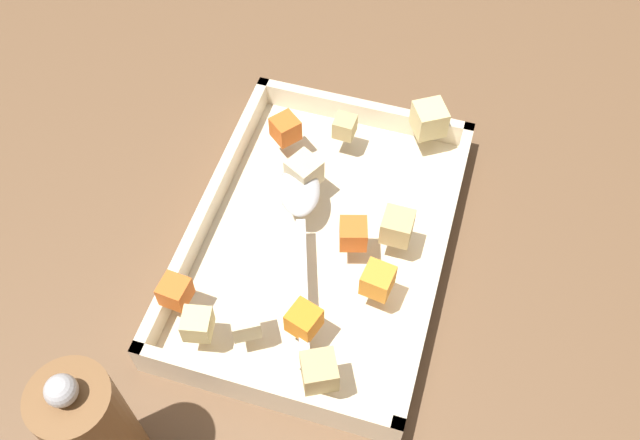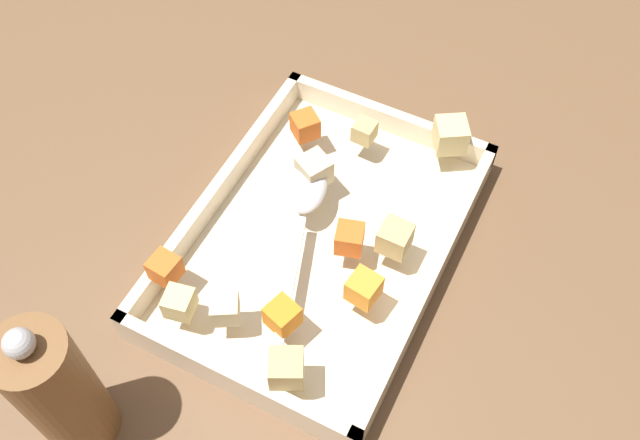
# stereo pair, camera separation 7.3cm
# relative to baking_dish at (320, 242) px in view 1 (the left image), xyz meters

# --- Properties ---
(ground_plane) EXTENTS (4.00, 4.00, 0.00)m
(ground_plane) POSITION_rel_baking_dish_xyz_m (0.02, -0.02, -0.01)
(ground_plane) COLOR brown
(baking_dish) EXTENTS (0.37, 0.26, 0.05)m
(baking_dish) POSITION_rel_baking_dish_xyz_m (0.00, 0.00, 0.00)
(baking_dish) COLOR beige
(baking_dish) RESTS_ON ground_plane
(carrot_chunk_heap_side) EXTENTS (0.03, 0.03, 0.03)m
(carrot_chunk_heap_side) POSITION_rel_baking_dish_xyz_m (-0.12, 0.11, 0.05)
(carrot_chunk_heap_side) COLOR orange
(carrot_chunk_heap_side) RESTS_ON baking_dish
(carrot_chunk_heap_top) EXTENTS (0.03, 0.03, 0.03)m
(carrot_chunk_heap_top) POSITION_rel_baking_dish_xyz_m (-0.01, -0.04, 0.05)
(carrot_chunk_heap_top) COLOR orange
(carrot_chunk_heap_top) RESTS_ON baking_dish
(carrot_chunk_far_left) EXTENTS (0.04, 0.04, 0.03)m
(carrot_chunk_far_left) POSITION_rel_baking_dish_xyz_m (0.11, 0.07, 0.05)
(carrot_chunk_far_left) COLOR orange
(carrot_chunk_far_left) RESTS_ON baking_dish
(carrot_chunk_corner_ne) EXTENTS (0.03, 0.03, 0.03)m
(carrot_chunk_corner_ne) POSITION_rel_baking_dish_xyz_m (-0.12, -0.02, 0.05)
(carrot_chunk_corner_ne) COLOR orange
(carrot_chunk_corner_ne) RESTS_ON baking_dish
(carrot_chunk_near_left) EXTENTS (0.03, 0.03, 0.03)m
(carrot_chunk_near_left) POSITION_rel_baking_dish_xyz_m (-0.05, -0.07, 0.05)
(carrot_chunk_near_left) COLOR orange
(carrot_chunk_near_left) RESTS_ON baking_dish
(potato_chunk_front_center) EXTENTS (0.04, 0.04, 0.03)m
(potato_chunk_front_center) POSITION_rel_baking_dish_xyz_m (-0.13, 0.03, 0.05)
(potato_chunk_front_center) COLOR beige
(potato_chunk_front_center) RESTS_ON baking_dish
(potato_chunk_center) EXTENTS (0.04, 0.04, 0.03)m
(potato_chunk_center) POSITION_rel_baking_dish_xyz_m (-0.16, -0.05, 0.05)
(potato_chunk_center) COLOR tan
(potato_chunk_center) RESTS_ON baking_dish
(potato_chunk_corner_nw) EXTENTS (0.05, 0.05, 0.03)m
(potato_chunk_corner_nw) POSITION_rel_baking_dish_xyz_m (0.16, -0.08, 0.05)
(potato_chunk_corner_nw) COLOR #E0CC89
(potato_chunk_corner_nw) RESTS_ON baking_dish
(potato_chunk_far_right) EXTENTS (0.02, 0.02, 0.02)m
(potato_chunk_far_right) POSITION_rel_baking_dish_xyz_m (0.13, 0.01, 0.04)
(potato_chunk_far_right) COLOR tan
(potato_chunk_far_right) RESTS_ON baking_dish
(potato_chunk_back_center) EXTENTS (0.03, 0.03, 0.03)m
(potato_chunk_back_center) POSITION_rel_baking_dish_xyz_m (-0.15, 0.08, 0.05)
(potato_chunk_back_center) COLOR #E0CC89
(potato_chunk_back_center) RESTS_ON baking_dish
(potato_chunk_mid_left) EXTENTS (0.04, 0.04, 0.03)m
(potato_chunk_mid_left) POSITION_rel_baking_dish_xyz_m (0.05, 0.03, 0.05)
(potato_chunk_mid_left) COLOR beige
(potato_chunk_mid_left) RESTS_ON baking_dish
(potato_chunk_mid_right) EXTENTS (0.03, 0.03, 0.03)m
(potato_chunk_mid_right) POSITION_rel_baking_dish_xyz_m (0.01, -0.08, 0.05)
(potato_chunk_mid_right) COLOR tan
(potato_chunk_mid_right) RESTS_ON baking_dish
(serving_spoon) EXTENTS (0.23, 0.10, 0.02)m
(serving_spoon) POSITION_rel_baking_dish_xyz_m (0.02, 0.03, 0.04)
(serving_spoon) COLOR silver
(serving_spoon) RESTS_ON baking_dish
(pepper_mill) EXTENTS (0.06, 0.06, 0.20)m
(pepper_mill) POSITION_rel_baking_dish_xyz_m (-0.27, 0.11, 0.08)
(pepper_mill) COLOR brown
(pepper_mill) RESTS_ON ground_plane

